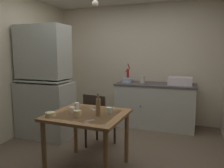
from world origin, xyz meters
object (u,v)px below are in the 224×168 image
hand_pump (128,74)px  chair_far_side (98,119)px  dining_table (88,122)px  sink_basin (180,81)px  serving_bowl_wide (50,115)px  mixing_bowl_counter (127,80)px  mug_tall (77,106)px  hutch_cabinet (45,86)px  glass_bottle (98,107)px

hand_pump → chair_far_side: bearing=-94.1°
hand_pump → dining_table: size_ratio=0.41×
sink_basin → serving_bowl_wide: 2.62m
sink_basin → mixing_bowl_counter: 1.04m
hand_pump → dining_table: bearing=-88.9°
dining_table → mug_tall: (-0.24, 0.16, 0.15)m
sink_basin → hand_pump: (-1.05, 0.05, 0.09)m
sink_basin → serving_bowl_wide: size_ratio=3.91×
hutch_cabinet → dining_table: hutch_cabinet is taller
sink_basin → serving_bowl_wide: (-1.37, -2.23, -0.19)m
chair_far_side → mixing_bowl_counter: bearing=85.0°
serving_bowl_wide → glass_bottle: (0.52, 0.22, 0.09)m
sink_basin → glass_bottle: sink_basin is taller
mixing_bowl_counter → dining_table: mixing_bowl_counter is taller
glass_bottle → hutch_cabinet: bearing=149.1°
hutch_cabinet → mixing_bowl_counter: bearing=44.0°
dining_table → glass_bottle: (0.17, -0.05, 0.22)m
glass_bottle → chair_far_side: bearing=113.5°
hand_pump → glass_bottle: bearing=-84.2°
hutch_cabinet → serving_bowl_wide: 1.35m
chair_far_side → mug_tall: chair_far_side is taller
hand_pump → mug_tall: hand_pump is taller
glass_bottle → dining_table: bearing=163.8°
hand_pump → mixing_bowl_counter: (0.01, -0.10, -0.12)m
mug_tall → serving_bowl_wide: bearing=-105.1°
hand_pump → chair_far_side: hand_pump is taller
dining_table → glass_bottle: glass_bottle is taller
sink_basin → chair_far_side: sink_basin is taller
hand_pump → mug_tall: (-0.20, -1.85, -0.26)m
chair_far_side → glass_bottle: 0.86m
mixing_bowl_counter → chair_far_side: 1.34m
serving_bowl_wide → hutch_cabinet: bearing=129.3°
sink_basin → glass_bottle: 2.18m
hutch_cabinet → glass_bottle: (1.37, -0.82, -0.06)m
hutch_cabinet → dining_table: (1.21, -0.77, -0.28)m
mixing_bowl_counter → mug_tall: bearing=-96.8°
sink_basin → chair_far_side: bearing=-131.4°
mug_tall → glass_bottle: glass_bottle is taller
sink_basin → mixing_bowl_counter: sink_basin is taller
hutch_cabinet → mixing_bowl_counter: hutch_cabinet is taller
hutch_cabinet → serving_bowl_wide: hutch_cabinet is taller
dining_table → hutch_cabinet: bearing=147.4°
hutch_cabinet → sink_basin: bearing=28.1°
dining_table → chair_far_side: chair_far_side is taller
mixing_bowl_counter → serving_bowl_wide: mixing_bowl_counter is taller
dining_table → serving_bowl_wide: 0.46m
mixing_bowl_counter → sink_basin: bearing=2.7°
chair_far_side → glass_bottle: bearing=-66.5°
sink_basin → dining_table: bearing=-117.3°
serving_bowl_wide → glass_bottle: 0.57m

